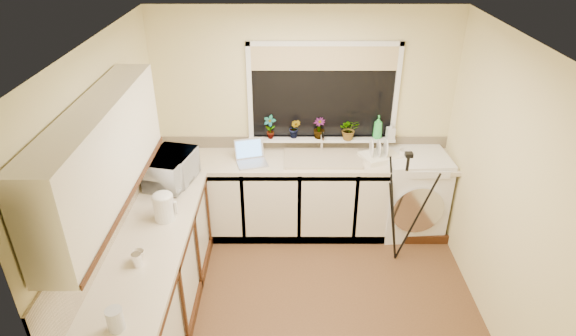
{
  "coord_description": "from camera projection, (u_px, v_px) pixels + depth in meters",
  "views": [
    {
      "loc": [
        -0.16,
        -3.38,
        3.29
      ],
      "look_at": [
        -0.17,
        0.55,
        1.15
      ],
      "focal_mm": 30.08,
      "sensor_mm": 36.0,
      "label": 1
    }
  ],
  "objects": [
    {
      "name": "dish_rack",
      "position": [
        380.0,
        157.0,
        5.16
      ],
      "size": [
        0.47,
        0.41,
        0.06
      ],
      "primitive_type": "cube",
      "rotation": [
        0.0,
        0.0,
        0.38
      ],
      "color": "white",
      "rests_on": "worktop_back"
    },
    {
      "name": "wall_left",
      "position": [
        114.0,
        192.0,
        3.96
      ],
      "size": [
        0.0,
        3.0,
        3.0
      ],
      "primitive_type": "plane",
      "rotation": [
        1.57,
        0.0,
        1.57
      ],
      "color": "beige",
      "rests_on": "ground"
    },
    {
      "name": "ceiling",
      "position": [
        312.0,
        43.0,
        3.37
      ],
      "size": [
        3.2,
        3.2,
        0.0
      ],
      "primitive_type": "plane",
      "rotation": [
        3.14,
        0.0,
        0.0
      ],
      "color": "white",
      "rests_on": "ground"
    },
    {
      "name": "window_glass",
      "position": [
        323.0,
        93.0,
        5.1
      ],
      "size": [
        1.5,
        0.02,
        1.0
      ],
      "primitive_type": "cube",
      "color": "black",
      "rests_on": "wall_back"
    },
    {
      "name": "upper_cabinet",
      "position": [
        102.0,
        155.0,
        3.29
      ],
      "size": [
        0.28,
        1.9,
        0.7
      ],
      "primitive_type": "cube",
      "color": "silver",
      "rests_on": "wall_left"
    },
    {
      "name": "worktop_back",
      "position": [
        304.0,
        161.0,
        5.17
      ],
      "size": [
        3.2,
        0.6,
        0.04
      ],
      "primitive_type": "cube",
      "color": "beige",
      "rests_on": "base_cabinet_back"
    },
    {
      "name": "base_cabinet_left",
      "position": [
        154.0,
        291.0,
        4.07
      ],
      "size": [
        0.54,
        2.4,
        0.86
      ],
      "primitive_type": "cube",
      "color": "silver",
      "rests_on": "floor"
    },
    {
      "name": "cup_back",
      "position": [
        405.0,
        154.0,
        5.15
      ],
      "size": [
        0.15,
        0.15,
        0.1
      ],
      "primitive_type": "imported",
      "rotation": [
        0.0,
        0.0,
        0.14
      ],
      "color": "silver",
      "rests_on": "worktop_back"
    },
    {
      "name": "window_blind",
      "position": [
        324.0,
        58.0,
        4.9
      ],
      "size": [
        1.5,
        0.02,
        0.25
      ],
      "primitive_type": "cube",
      "color": "tan",
      "rests_on": "wall_back"
    },
    {
      "name": "wall_right",
      "position": [
        503.0,
        192.0,
        3.95
      ],
      "size": [
        0.0,
        3.0,
        3.0
      ],
      "primitive_type": "plane",
      "rotation": [
        1.57,
        0.0,
        -1.57
      ],
      "color": "beige",
      "rests_on": "ground"
    },
    {
      "name": "soap_bottle_green",
      "position": [
        378.0,
        127.0,
        5.23
      ],
      "size": [
        0.11,
        0.11,
        0.26
      ],
      "primitive_type": "imported",
      "rotation": [
        0.0,
        0.0,
        -0.09
      ],
      "color": "green",
      "rests_on": "windowsill"
    },
    {
      "name": "faucet",
      "position": [
        322.0,
        142.0,
        5.26
      ],
      "size": [
        0.03,
        0.03,
        0.24
      ],
      "primitive_type": "cylinder",
      "color": "silver",
      "rests_on": "worktop_back"
    },
    {
      "name": "windowsill",
      "position": [
        322.0,
        139.0,
        5.3
      ],
      "size": [
        1.6,
        0.14,
        0.03
      ],
      "primitive_type": "cube",
      "color": "white",
      "rests_on": "wall_back"
    },
    {
      "name": "cup_left",
      "position": [
        139.0,
        256.0,
        3.67
      ],
      "size": [
        0.13,
        0.13,
        0.09
      ],
      "primitive_type": "imported",
      "rotation": [
        0.0,
        0.0,
        -0.4
      ],
      "color": "beige",
      "rests_on": "worktop_left"
    },
    {
      "name": "steel_jar",
      "position": [
        137.0,
        260.0,
        3.62
      ],
      "size": [
        0.08,
        0.08,
        0.1
      ],
      "primitive_type": "cylinder",
      "color": "silver",
      "rests_on": "worktop_left"
    },
    {
      "name": "wall_back",
      "position": [
        304.0,
        120.0,
        5.27
      ],
      "size": [
        3.2,
        0.0,
        3.2
      ],
      "primitive_type": "plane",
      "rotation": [
        1.57,
        0.0,
        0.0
      ],
      "color": "beige",
      "rests_on": "ground"
    },
    {
      "name": "soap_bottle_clear",
      "position": [
        391.0,
        131.0,
        5.23
      ],
      "size": [
        0.09,
        0.1,
        0.19
      ],
      "primitive_type": "imported",
      "rotation": [
        0.0,
        0.0,
        0.12
      ],
      "color": "#999999",
      "rests_on": "windowsill"
    },
    {
      "name": "glass_jug",
      "position": [
        115.0,
        319.0,
        3.06
      ],
      "size": [
        0.11,
        0.11,
        0.16
      ],
      "primitive_type": "cylinder",
      "color": "silver",
      "rests_on": "worktop_left"
    },
    {
      "name": "washing_machine",
      "position": [
        411.0,
        192.0,
        5.39
      ],
      "size": [
        0.71,
        0.69,
        0.95
      ],
      "primitive_type": "cube",
      "rotation": [
        0.0,
        0.0,
        0.07
      ],
      "color": "white",
      "rests_on": "floor"
    },
    {
      "name": "splashback_left",
      "position": [
        105.0,
        223.0,
        3.74
      ],
      "size": [
        0.02,
        2.4,
        0.45
      ],
      "primitive_type": "cube",
      "color": "beige",
      "rests_on": "wall_left"
    },
    {
      "name": "sink",
      "position": [
        323.0,
        158.0,
        5.16
      ],
      "size": [
        0.82,
        0.46,
        0.03
      ],
      "primitive_type": "cube",
      "color": "tan",
      "rests_on": "worktop_back"
    },
    {
      "name": "base_cabinet_back",
      "position": [
        274.0,
        197.0,
        5.39
      ],
      "size": [
        2.55,
        0.6,
        0.86
      ],
      "primitive_type": "cube",
      "color": "silver",
      "rests_on": "floor"
    },
    {
      "name": "worktop_left",
      "position": [
        147.0,
        248.0,
        3.86
      ],
      "size": [
        0.6,
        2.4,
        0.04
      ],
      "primitive_type": "cube",
      "color": "beige",
      "rests_on": "base_cabinet_left"
    },
    {
      "name": "splashback_back",
      "position": [
        303.0,
        142.0,
        5.38
      ],
      "size": [
        3.2,
        0.02,
        0.14
      ],
      "primitive_type": "cube",
      "color": "beige",
      "rests_on": "wall_back"
    },
    {
      "name": "plant_d",
      "position": [
        349.0,
        129.0,
        5.2
      ],
      "size": [
        0.22,
        0.2,
        0.24
      ],
      "primitive_type": "imported",
      "rotation": [
        0.0,
        0.0,
        0.05
      ],
      "color": "#999999",
      "rests_on": "windowsill"
    },
    {
      "name": "kettle",
      "position": [
        164.0,
        208.0,
        4.13
      ],
      "size": [
        0.18,
        0.18,
        0.23
      ],
      "primitive_type": "cylinder",
      "color": "white",
      "rests_on": "worktop_left"
    },
    {
      "name": "plant_c",
      "position": [
        319.0,
        128.0,
        5.24
      ],
      "size": [
        0.16,
        0.16,
        0.23
      ],
      "primitive_type": "imported",
      "rotation": [
        0.0,
        0.0,
        -0.31
      ],
      "color": "#999999",
      "rests_on": "windowsill"
    },
    {
      "name": "tripod",
      "position": [
        402.0,
        209.0,
        4.82
      ],
      "size": [
        0.73,
        0.73,
        1.25
      ],
      "primitive_type": null,
      "rotation": [
        0.0,
        0.0,
        -0.19
      ],
      "color": "black",
      "rests_on": "floor"
    },
    {
      "name": "plant_b",
      "position": [
        295.0,
        128.0,
        5.24
      ],
      "size": [
        0.15,
        0.13,
        0.22
      ],
      "primitive_type": "imported",
      "rotation": [
        0.0,
        0.0,
        -0.33
      ],
      "color": "#999999",
      "rests_on": "windowsill"
    },
    {
      "name": "wall_front",
      "position": [
        318.0,
        335.0,
        2.64
      ],
      "size": [
        3.2,
        0.0,
        3.2
      ],
      "primitive_type": "plane",
      "rotation": [
        -1.57,
        0.0,
        0.0
      ],
      "color": "beige",
      "rests_on": "ground"
    },
    {
      "name": "microwave",
      "position": [
        171.0,
        169.0,
        4.66
      ],
      "size": [
        0.49,
        0.62,
        0.3
      ],
      "primitive_type": "imported",
      "rotation": [
        0.0,
        0.0,
        1.34
      ],
      "color": "white",
      "rests_on": "worktop_left"
    },
    {
      "name": "plant_a",
      "position": [
        270.0,
        127.0,
        5.22
      ],
      "size": [
        0.16,
        0.13,
        0.26
      ],
      "primitive_type": "imported",
      "rotation": [
        0.0,
        0.0,
        -0.33
      ],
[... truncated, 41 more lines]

